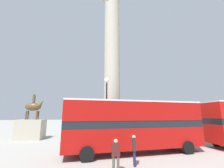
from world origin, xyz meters
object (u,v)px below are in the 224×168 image
bus_a (134,124)px  street_lamp (107,102)px  equestrian_statue (31,126)px  pedestrian_near_lamp (116,154)px  monument_column (112,74)px  pedestrian_by_plinth (134,148)px

bus_a → street_lamp: street_lamp is taller
equestrian_statue → pedestrian_near_lamp: size_ratio=3.37×
pedestrian_near_lamp → street_lamp: bearing=-87.6°
monument_column → pedestrian_near_lamp: monument_column is taller
street_lamp → monument_column: bearing=65.0°
equestrian_statue → pedestrian_near_lamp: (7.02, -14.13, -0.68)m
equestrian_statue → street_lamp: street_lamp is taller
monument_column → pedestrian_by_plinth: size_ratio=11.81×
bus_a → street_lamp: bearing=129.6°
monument_column → street_lamp: size_ratio=3.17×
pedestrian_near_lamp → pedestrian_by_plinth: size_ratio=0.96×
pedestrian_near_lamp → equestrian_statue: bearing=-51.6°
street_lamp → pedestrian_by_plinth: street_lamp is taller
equestrian_statue → pedestrian_by_plinth: equestrian_statue is taller
bus_a → equestrian_statue: bearing=134.5°
monument_column → equestrian_statue: monument_column is taller
monument_column → pedestrian_near_lamp: (-2.51, -9.13, -7.17)m
monument_column → street_lamp: 5.30m
monument_column → equestrian_statue: (-9.53, 5.00, -6.50)m
pedestrian_by_plinth → equestrian_statue: bearing=-128.7°
equestrian_statue → pedestrian_by_plinth: 15.81m
bus_a → pedestrian_by_plinth: size_ratio=6.39×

